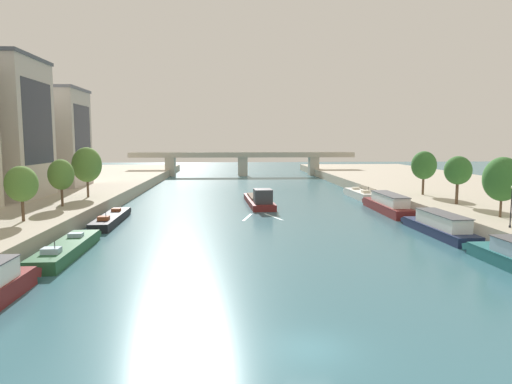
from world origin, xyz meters
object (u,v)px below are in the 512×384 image
Objects in this scene: moored_boat_right_gap_after at (359,194)px; tree_left_second at (21,184)px; moored_boat_right_lone at (388,204)px; tree_left_far at (87,165)px; barge_midriver at (259,200)px; tree_right_past_mid at (502,179)px; moored_boat_left_lone at (67,249)px; moored_boat_left_gap_after at (112,219)px; tree_right_midway at (458,171)px; tree_right_by_lamp at (424,165)px; moored_boat_right_second at (440,226)px; tree_left_nearest at (61,175)px; bridge_far at (243,161)px; lamppost_right_bank at (511,205)px.

tree_left_second reaches higher than moored_boat_right_gap_after.
tree_left_far is at bearing 174.24° from moored_boat_right_lone.
tree_right_past_mid reaches higher than barge_midriver.
barge_midriver is 1.08× the size of moored_boat_right_lone.
tree_right_past_mid reaches higher than moored_boat_left_lone.
moored_boat_left_lone is at bearing -134.56° from moored_boat_right_gap_after.
tree_left_far reaches higher than moored_boat_right_gap_after.
tree_right_past_mid is (45.25, -10.43, 5.74)m from moored_boat_left_gap_after.
tree_right_by_lamp is (0.00, 10.63, 0.12)m from tree_right_midway.
moored_boat_left_lone is at bearing -122.52° from barge_midriver.
barge_midriver is 36.53m from tree_left_second.
tree_left_far is at bearing 119.77° from moored_boat_left_gap_after.
moored_boat_left_lone is 38.95m from moored_boat_right_second.
moored_boat_right_gap_after is at bearing 30.44° from moored_boat_left_gap_after.
tree_left_second is at bearing -90.73° from tree_left_nearest.
tree_left_nearest is (-6.65, 17.70, 5.55)m from moored_boat_left_lone.
tree_left_far is at bearing 179.94° from tree_right_by_lamp.
bridge_far is (-0.79, 62.93, 3.65)m from barge_midriver.
tree_left_second is 56.09m from tree_right_by_lamp.
moored_boat_left_lone is 2.17× the size of tree_right_midway.
moored_boat_left_lone is at bearing -170.39° from moored_boat_right_second.
barge_midriver reaches higher than moored_boat_right_lone.
moored_boat_left_lone is at bearing -149.10° from tree_right_by_lamp.
lamppost_right_bank reaches higher than moored_boat_right_gap_after.
moored_boat_right_lone is 3.90× the size of lamppost_right_bank.
moored_boat_right_gap_after is 2.10× the size of tree_left_nearest.
tree_left_far is at bearing 168.33° from tree_right_midway.
tree_right_by_lamp is (25.56, -3.99, 5.76)m from barge_midriver.
tree_right_by_lamp is at bearing 21.37° from tree_left_second.
tree_left_second is 1.42× the size of lamppost_right_bank.
barge_midriver is 20.83m from moored_boat_right_gap_after.
tree_right_by_lamp is at bearing 30.90° from moored_boat_left_lone.
bridge_far is at bearing 73.49° from tree_left_second.
tree_left_nearest is 80.66m from bridge_far.
moored_boat_left_lone is 19.71m from tree_left_nearest.
tree_right_by_lamp is (45.44, 27.20, 6.07)m from moored_boat_left_lone.
barge_midriver is 27.12m from tree_left_far.
tree_right_past_mid is at bearing -91.90° from tree_right_midway.
tree_right_midway is (51.70, -10.68, -0.37)m from tree_left_far.
moored_boat_right_gap_after is 0.19× the size of bridge_far.
moored_boat_left_gap_after is at bearing -103.94° from bridge_far.
tree_left_far is at bearing 87.69° from tree_left_nearest.
tree_right_past_mid is 21.06m from tree_right_by_lamp.
moored_boat_right_gap_after is at bearing 45.44° from moored_boat_left_lone.
barge_midriver is at bearing -156.32° from moored_boat_right_gap_after.
tree_right_by_lamp is (7.14, 4.44, 5.48)m from moored_boat_right_lone.
moored_boat_right_gap_after is 1.87× the size of tree_right_by_lamp.
tree_left_far reaches higher than tree_right_by_lamp.
tree_right_by_lamp is 0.10× the size of bridge_far.
tree_left_second reaches higher than barge_midriver.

